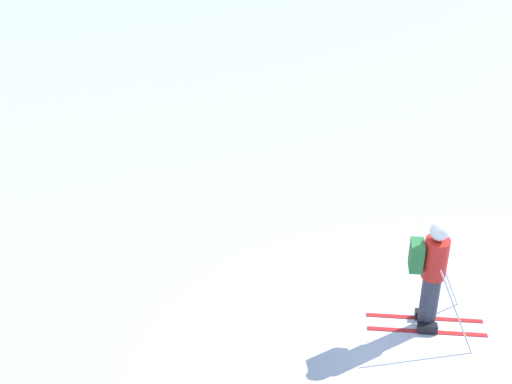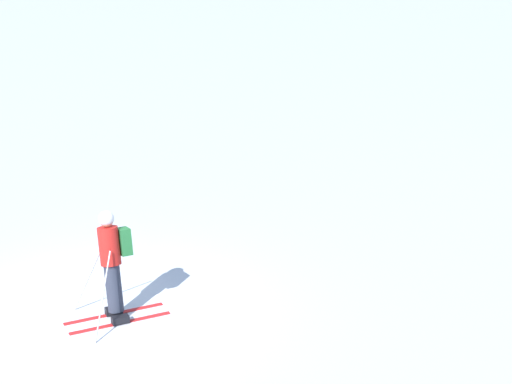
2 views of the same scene
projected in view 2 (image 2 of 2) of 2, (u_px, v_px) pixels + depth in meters
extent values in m
plane|color=white|center=(109.00, 307.00, 14.50)|extent=(300.00, 300.00, 0.00)
cube|color=red|center=(114.00, 314.00, 14.26)|extent=(0.09, 1.70, 0.01)
cube|color=red|center=(121.00, 323.00, 13.96)|extent=(0.09, 1.70, 0.01)
cube|color=black|center=(114.00, 310.00, 14.24)|extent=(0.14, 0.28, 0.12)
cube|color=black|center=(120.00, 319.00, 13.94)|extent=(0.14, 0.28, 0.12)
cylinder|color=#2D3342|center=(114.00, 288.00, 14.02)|extent=(0.40, 0.26, 0.83)
cylinder|color=red|center=(109.00, 246.00, 13.89)|extent=(0.45, 0.34, 0.67)
sphere|color=tan|center=(106.00, 220.00, 13.82)|extent=(0.26, 0.23, 0.26)
sphere|color=silver|center=(106.00, 219.00, 13.81)|extent=(0.30, 0.26, 0.30)
cube|color=#236633|center=(124.00, 241.00, 13.99)|extent=(0.35, 0.18, 0.48)
cylinder|color=#B7B7BC|center=(89.00, 278.00, 14.25)|extent=(0.23, 0.53, 1.16)
cylinder|color=#B7B7BC|center=(103.00, 296.00, 13.52)|extent=(0.66, 0.53, 1.24)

